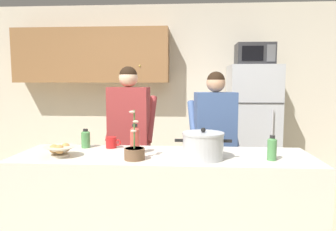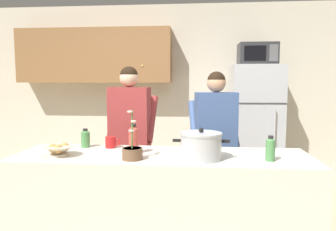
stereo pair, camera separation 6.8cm
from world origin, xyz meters
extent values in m
cube|color=beige|center=(0.00, 2.30, 1.30)|extent=(6.00, 0.12, 2.60)
cube|color=olive|center=(-1.20, 2.07, 1.86)|extent=(2.21, 0.34, 0.76)
sphere|color=gold|center=(-0.48, 1.90, 1.71)|extent=(0.03, 0.03, 0.03)
cube|color=silver|center=(0.00, 0.00, 0.46)|extent=(2.32, 0.68, 0.92)
cube|color=#B7BABF|center=(1.05, 1.85, 0.85)|extent=(0.64, 0.64, 1.70)
cube|color=#333333|center=(1.05, 1.53, 1.23)|extent=(0.63, 0.01, 0.01)
cylinder|color=#B2B2B7|center=(1.22, 1.50, 0.77)|extent=(0.02, 0.02, 0.77)
cube|color=#2D2D30|center=(1.05, 1.83, 1.84)|extent=(0.48, 0.36, 0.28)
cube|color=black|center=(0.99, 1.65, 1.84)|extent=(0.26, 0.01, 0.18)
cube|color=#59595B|center=(1.21, 1.65, 1.84)|extent=(0.11, 0.01, 0.21)
cylinder|color=#726656|center=(-0.35, 0.79, 0.40)|extent=(0.11, 0.11, 0.80)
cylinder|color=#726656|center=(-0.50, 0.80, 0.40)|extent=(0.11, 0.11, 0.80)
cube|color=#993333|center=(-0.42, 0.80, 1.12)|extent=(0.43, 0.23, 0.63)
sphere|color=beige|center=(-0.42, 0.80, 1.53)|extent=(0.19, 0.19, 0.19)
sphere|color=black|center=(-0.42, 0.80, 1.55)|extent=(0.18, 0.18, 0.18)
cylinder|color=#993333|center=(-0.21, 0.90, 1.10)|extent=(0.11, 0.38, 0.49)
cylinder|color=#993333|center=(-0.62, 0.93, 1.10)|extent=(0.11, 0.38, 0.49)
cylinder|color=#726656|center=(0.53, 0.75, 0.39)|extent=(0.11, 0.11, 0.77)
cylinder|color=#726656|center=(0.39, 0.72, 0.39)|extent=(0.11, 0.11, 0.77)
cube|color=#3F598C|center=(0.46, 0.74, 1.08)|extent=(0.43, 0.26, 0.61)
sphere|color=tan|center=(0.46, 0.74, 1.48)|extent=(0.19, 0.19, 0.19)
sphere|color=black|center=(0.46, 0.74, 1.50)|extent=(0.18, 0.18, 0.18)
cylinder|color=#3F598C|center=(0.64, 0.89, 1.06)|extent=(0.14, 0.37, 0.47)
cylinder|color=#3F598C|center=(0.24, 0.82, 1.06)|extent=(0.14, 0.37, 0.47)
cylinder|color=silver|center=(0.31, -0.12, 1.01)|extent=(0.30, 0.30, 0.18)
cylinder|color=silver|center=(0.31, -0.12, 1.11)|extent=(0.31, 0.31, 0.02)
sphere|color=black|center=(0.31, -0.12, 1.14)|extent=(0.04, 0.04, 0.04)
cube|color=black|center=(0.13, -0.12, 1.06)|extent=(0.06, 0.02, 0.02)
cube|color=black|center=(0.48, -0.12, 1.06)|extent=(0.06, 0.02, 0.02)
cylinder|color=red|center=(-0.47, 0.22, 0.97)|extent=(0.09, 0.09, 0.10)
torus|color=red|center=(-0.41, 0.22, 0.97)|extent=(0.06, 0.01, 0.06)
cylinder|color=beige|center=(-0.78, -0.12, 0.93)|extent=(0.13, 0.13, 0.02)
cone|color=beige|center=(-0.78, -0.12, 0.97)|extent=(0.24, 0.24, 0.06)
sphere|color=tan|center=(-0.81, -0.14, 0.98)|extent=(0.07, 0.07, 0.07)
sphere|color=tan|center=(-0.75, -0.09, 0.98)|extent=(0.07, 0.07, 0.07)
sphere|color=tan|center=(-0.76, -0.16, 0.98)|extent=(0.07, 0.07, 0.07)
cylinder|color=#4C8C4C|center=(0.80, -0.12, 1.00)|extent=(0.07, 0.07, 0.15)
cone|color=#4C8C4C|center=(0.80, -0.12, 1.08)|extent=(0.07, 0.07, 0.02)
cylinder|color=#262626|center=(0.80, -0.12, 1.09)|extent=(0.04, 0.04, 0.02)
cylinder|color=#D84C3F|center=(-0.22, 0.01, 1.02)|extent=(0.08, 0.08, 0.20)
cone|color=#D84C3F|center=(-0.22, 0.01, 1.13)|extent=(0.08, 0.08, 0.03)
cylinder|color=#262626|center=(-0.22, 0.01, 1.15)|extent=(0.04, 0.04, 0.02)
cylinder|color=#4C8C4C|center=(-0.69, 0.22, 0.99)|extent=(0.08, 0.08, 0.13)
cone|color=#4C8C4C|center=(-0.69, 0.22, 1.06)|extent=(0.08, 0.08, 0.02)
cylinder|color=#262626|center=(-0.69, 0.22, 1.07)|extent=(0.04, 0.04, 0.02)
cylinder|color=brown|center=(-0.20, -0.17, 0.96)|extent=(0.15, 0.15, 0.09)
cylinder|color=#38281E|center=(-0.20, -0.17, 1.00)|extent=(0.14, 0.14, 0.01)
cylinder|color=#4C7238|center=(-0.20, -0.17, 1.15)|extent=(0.01, 0.03, 0.28)
ellipsoid|color=beige|center=(-0.20, -0.17, 1.13)|extent=(0.04, 0.03, 0.02)
ellipsoid|color=beige|center=(-0.18, -0.18, 1.20)|extent=(0.04, 0.03, 0.02)
ellipsoid|color=beige|center=(-0.21, -0.18, 1.27)|extent=(0.04, 0.03, 0.02)
camera|label=1|loc=(0.20, -2.42, 1.49)|focal=33.76mm
camera|label=2|loc=(0.27, -2.41, 1.49)|focal=33.76mm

